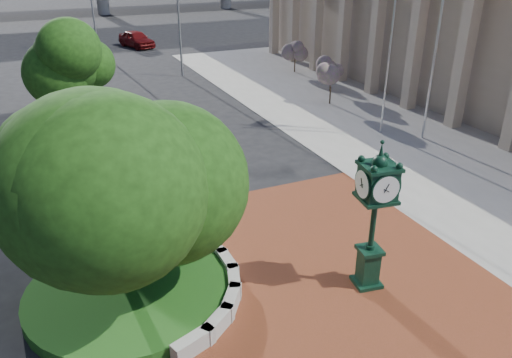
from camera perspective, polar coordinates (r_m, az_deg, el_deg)
The scene contains 16 objects.
ground at distance 17.30m, azimuth 2.34°, elevation -9.04°, with size 200.00×200.00×0.00m, color black.
plaza at distance 16.57m, azimuth 3.90°, elevation -10.75°, with size 12.00×12.00×0.04m, color brown.
sidewalk at distance 33.43m, azimuth 19.73°, elevation 6.83°, with size 20.00×50.00×0.04m, color #9E9B93.
planter_wall at distance 16.32m, azimuth -6.34°, elevation -10.40°, with size 2.96×6.77×0.54m.
grass_bed at distance 15.99m, azimuth -14.32°, elevation -12.31°, with size 6.10×6.10×0.40m, color #244B15.
civic_building at distance 39.33m, azimuth 27.09°, elevation 14.69°, with size 17.35×44.00×8.60m.
tree_planter at distance 14.17m, azimuth -15.83°, elevation -0.90°, with size 5.20×5.20×6.33m.
tree_street at distance 31.53m, azimuth -19.54°, elevation 11.92°, with size 4.40×4.40×5.45m.
post_clock at distance 15.08m, azimuth 13.37°, elevation -3.63°, with size 1.12×1.12×4.79m.
parked_car at distance 55.19m, azimuth -13.50°, elevation 15.29°, with size 2.00×4.96×1.69m, color #630E0F.
flagpole_a at distance 27.85m, azimuth 20.12°, elevation 15.55°, with size 1.74×0.37×11.23m.
flagpole_b at distance 28.28m, azimuth 15.05°, elevation 14.15°, with size 1.37×0.58×9.18m.
street_lamp_near at distance 41.04m, azimuth -8.57°, elevation 18.97°, with size 2.06×0.64×9.29m.
shrub_near at distance 33.89m, azimuth 8.57°, elevation 11.04°, with size 1.20×1.20×2.20m.
shrub_mid at distance 36.96m, azimuth 8.58°, elevation 12.22°, with size 1.20×1.20×2.20m.
shrub_far at distance 42.69m, azimuth 4.49°, elevation 14.15°, with size 1.20×1.20×2.20m.
Camera 1 is at (-6.48, -12.75, 9.74)m, focal length 35.00 mm.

